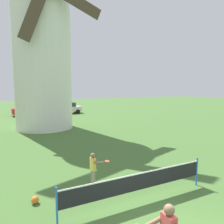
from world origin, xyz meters
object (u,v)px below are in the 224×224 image
at_px(windmill, 42,41).
at_px(stray_ball, 35,200).
at_px(tennis_net, 139,182).
at_px(parked_car_cream, 67,108).
at_px(player_far, 94,167).
at_px(parked_car_red, 29,109).

xyz_separation_m(windmill, stray_ball, (-2.32, -12.97, -7.71)).
distance_m(tennis_net, parked_car_cream, 24.39).
relative_size(windmill, parked_car_cream, 4.06).
height_order(tennis_net, player_far, player_far).
bearing_deg(stray_ball, parked_car_cream, 73.10).
height_order(stray_ball, parked_car_cream, parked_car_cream).
relative_size(stray_ball, parked_car_red, 0.06).
distance_m(stray_ball, parked_car_red, 23.10).
xyz_separation_m(tennis_net, parked_car_cream, (3.78, 24.10, 0.12)).
height_order(player_far, parked_car_red, parked_car_red).
bearing_deg(player_far, parked_car_cream, 78.17).
relative_size(player_far, stray_ball, 5.03).
distance_m(windmill, stray_ball, 15.27).
height_order(tennis_net, parked_car_cream, parked_car_cream).
bearing_deg(stray_ball, parked_car_red, 85.73).
bearing_deg(stray_ball, player_far, 11.05).
xyz_separation_m(tennis_net, stray_ball, (-3.12, 1.40, -0.56)).
bearing_deg(parked_car_red, windmill, -86.59).
relative_size(tennis_net, player_far, 4.28).
bearing_deg(player_far, parked_car_red, 91.30).
height_order(stray_ball, parked_car_red, parked_car_red).
xyz_separation_m(windmill, parked_car_red, (-0.60, 10.06, -7.03)).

